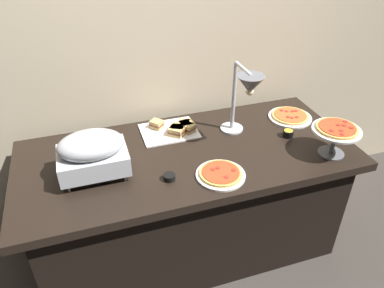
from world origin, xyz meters
TOP-DOWN VIEW (x-y plane):
  - ground_plane at (0.00, 0.00)m, footprint 8.00×8.00m
  - back_wall at (0.00, 0.50)m, footprint 4.40×0.04m
  - buffet_table at (0.00, 0.00)m, footprint 1.90×0.84m
  - chafing_dish at (-0.52, -0.05)m, footprint 0.34×0.24m
  - heat_lamp at (0.33, -0.00)m, footprint 0.15×0.34m
  - pizza_plate_front at (0.75, 0.16)m, footprint 0.28×0.28m
  - pizza_plate_center at (0.09, -0.26)m, footprint 0.26×0.26m
  - pizza_plate_raised_stand at (0.76, -0.26)m, footprint 0.26×0.26m
  - sandwich_platter at (-0.01, 0.23)m, footprint 0.34×0.27m
  - sauce_cup_near at (0.62, -0.03)m, footprint 0.06×0.06m
  - sauce_cup_far at (-0.16, -0.20)m, footprint 0.06×0.06m

SIDE VIEW (x-z plane):
  - ground_plane at x=0.00m, z-range 0.00..0.00m
  - buffet_table at x=0.00m, z-range 0.01..0.77m
  - pizza_plate_front at x=0.75m, z-range 0.76..0.79m
  - pizza_plate_center at x=0.09m, z-range 0.76..0.79m
  - sauce_cup_far at x=-0.16m, z-range 0.76..0.79m
  - sauce_cup_near at x=0.62m, z-range 0.76..0.80m
  - sandwich_platter at x=-0.01m, z-range 0.75..0.81m
  - chafing_dish at x=-0.52m, z-range 0.78..1.03m
  - pizza_plate_raised_stand at x=0.76m, z-range 0.81..0.99m
  - heat_lamp at x=0.33m, z-range 0.88..1.32m
  - back_wall at x=0.00m, z-range 0.00..2.40m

